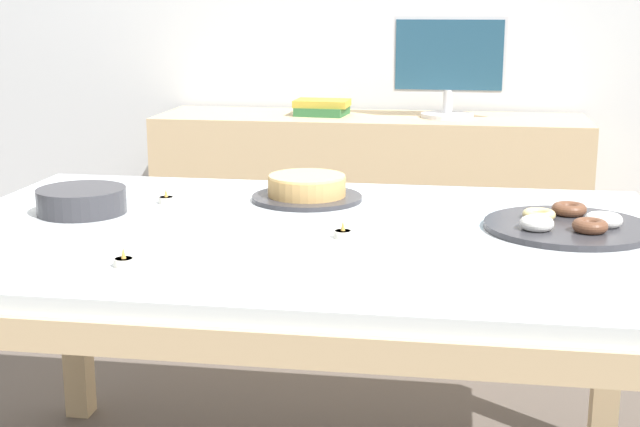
{
  "coord_description": "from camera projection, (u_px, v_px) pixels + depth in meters",
  "views": [
    {
      "loc": [
        0.35,
        -1.88,
        1.22
      ],
      "look_at": [
        0.06,
        -0.1,
        0.79
      ],
      "focal_mm": 50.0,
      "sensor_mm": 36.0,
      "label": 1
    }
  ],
  "objects": [
    {
      "name": "pastry_platter",
      "position": [
        569.0,
        224.0,
        1.96
      ],
      "size": [
        0.37,
        0.37,
        0.04
      ],
      "color": "#333338",
      "rests_on": "dining_table"
    },
    {
      "name": "tealight_left_edge",
      "position": [
        343.0,
        233.0,
        1.9
      ],
      "size": [
        0.04,
        0.04,
        0.04
      ],
      "color": "silver",
      "rests_on": "dining_table"
    },
    {
      "name": "plate_stack",
      "position": [
        82.0,
        201.0,
        2.12
      ],
      "size": [
        0.21,
        0.21,
        0.06
      ],
      "color": "#333338",
      "rests_on": "dining_table"
    },
    {
      "name": "tealight_right_edge",
      "position": [
        124.0,
        261.0,
        1.69
      ],
      "size": [
        0.04,
        0.04,
        0.04
      ],
      "color": "silver",
      "rests_on": "dining_table"
    },
    {
      "name": "cake_chocolate_round",
      "position": [
        307.0,
        189.0,
        2.25
      ],
      "size": [
        0.28,
        0.28,
        0.06
      ],
      "color": "#333338",
      "rests_on": "dining_table"
    },
    {
      "name": "dining_table",
      "position": [
        298.0,
        263.0,
        1.99
      ],
      "size": [
        1.66,
        1.09,
        0.73
      ],
      "color": "silver",
      "rests_on": "ground"
    },
    {
      "name": "tealight_near_cakes",
      "position": [
        166.0,
        199.0,
        2.22
      ],
      "size": [
        0.04,
        0.04,
        0.04
      ],
      "color": "silver",
      "rests_on": "dining_table"
    },
    {
      "name": "book_stack",
      "position": [
        322.0,
        107.0,
        3.46
      ],
      "size": [
        0.21,
        0.19,
        0.06
      ],
      "color": "#2D6638",
      "rests_on": "sideboard"
    },
    {
      "name": "computer_monitor",
      "position": [
        449.0,
        67.0,
        3.35
      ],
      "size": [
        0.42,
        0.2,
        0.38
      ],
      "color": "silver",
      "rests_on": "sideboard"
    },
    {
      "name": "sideboard",
      "position": [
        369.0,
        216.0,
        3.53
      ],
      "size": [
        1.65,
        0.44,
        0.8
      ],
      "color": "#D1B284",
      "rests_on": "ground"
    }
  ]
}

